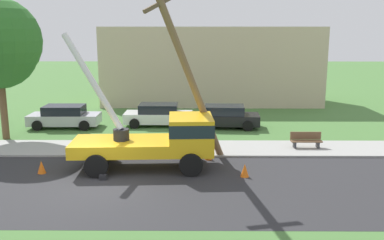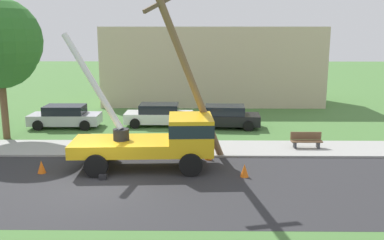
{
  "view_description": "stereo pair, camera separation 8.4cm",
  "coord_description": "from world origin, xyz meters",
  "px_view_note": "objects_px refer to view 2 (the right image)",
  "views": [
    {
      "loc": [
        3.79,
        -15.77,
        5.99
      ],
      "look_at": [
        3.65,
        3.71,
        1.9
      ],
      "focal_mm": 39.27,
      "sensor_mm": 36.0,
      "label": 1
    },
    {
      "loc": [
        3.88,
        -15.77,
        5.99
      ],
      "look_at": [
        3.65,
        3.71,
        1.9
      ],
      "focal_mm": 39.27,
      "sensor_mm": 36.0,
      "label": 2
    }
  ],
  "objects_px": {
    "traffic_cone_curbside": "(208,154)",
    "parked_sedan_white": "(159,115)",
    "traffic_cone_behind": "(41,167)",
    "park_bench": "(306,141)",
    "utility_truck": "(162,137)",
    "parked_sedan_black": "(225,117)",
    "parked_sedan_silver": "(65,116)",
    "leaning_utility_pole": "(188,73)",
    "traffic_cone_ahead": "(244,170)"
  },
  "relations": [
    {
      "from": "traffic_cone_curbside",
      "to": "parked_sedan_white",
      "type": "height_order",
      "value": "parked_sedan_white"
    },
    {
      "from": "traffic_cone_behind",
      "to": "park_bench",
      "type": "distance_m",
      "value": 13.01
    },
    {
      "from": "traffic_cone_behind",
      "to": "traffic_cone_curbside",
      "type": "relative_size",
      "value": 1.0
    },
    {
      "from": "utility_truck",
      "to": "park_bench",
      "type": "relative_size",
      "value": 4.3
    },
    {
      "from": "traffic_cone_curbside",
      "to": "parked_sedan_white",
      "type": "xyz_separation_m",
      "value": [
        -3.02,
        7.46,
        0.43
      ]
    },
    {
      "from": "parked_sedan_black",
      "to": "traffic_cone_curbside",
      "type": "bearing_deg",
      "value": -100.06
    },
    {
      "from": "traffic_cone_behind",
      "to": "parked_sedan_white",
      "type": "height_order",
      "value": "parked_sedan_white"
    },
    {
      "from": "traffic_cone_behind",
      "to": "parked_sedan_black",
      "type": "relative_size",
      "value": 0.12
    },
    {
      "from": "utility_truck",
      "to": "parked_sedan_silver",
      "type": "height_order",
      "value": "utility_truck"
    },
    {
      "from": "utility_truck",
      "to": "traffic_cone_behind",
      "type": "height_order",
      "value": "utility_truck"
    },
    {
      "from": "leaning_utility_pole",
      "to": "parked_sedan_black",
      "type": "bearing_deg",
      "value": 73.83
    },
    {
      "from": "utility_truck",
      "to": "traffic_cone_curbside",
      "type": "xyz_separation_m",
      "value": [
        2.13,
        1.22,
        -1.13
      ]
    },
    {
      "from": "parked_sedan_silver",
      "to": "park_bench",
      "type": "distance_m",
      "value": 14.98
    },
    {
      "from": "utility_truck",
      "to": "parked_sedan_white",
      "type": "bearing_deg",
      "value": 95.86
    },
    {
      "from": "parked_sedan_silver",
      "to": "traffic_cone_curbside",
      "type": "bearing_deg",
      "value": -37.38
    },
    {
      "from": "park_bench",
      "to": "traffic_cone_behind",
      "type": "bearing_deg",
      "value": -162.53
    },
    {
      "from": "utility_truck",
      "to": "traffic_cone_curbside",
      "type": "distance_m",
      "value": 2.7
    },
    {
      "from": "utility_truck",
      "to": "parked_sedan_white",
      "type": "distance_m",
      "value": 8.76
    },
    {
      "from": "leaning_utility_pole",
      "to": "traffic_cone_behind",
      "type": "height_order",
      "value": "leaning_utility_pole"
    },
    {
      "from": "parked_sedan_silver",
      "to": "parked_sedan_white",
      "type": "distance_m",
      "value": 5.99
    },
    {
      "from": "traffic_cone_behind",
      "to": "traffic_cone_curbside",
      "type": "bearing_deg",
      "value": 15.76
    },
    {
      "from": "utility_truck",
      "to": "park_bench",
      "type": "distance_m",
      "value": 7.94
    },
    {
      "from": "leaning_utility_pole",
      "to": "park_bench",
      "type": "height_order",
      "value": "leaning_utility_pole"
    },
    {
      "from": "parked_sedan_white",
      "to": "parked_sedan_black",
      "type": "distance_m",
      "value": 4.28
    },
    {
      "from": "traffic_cone_behind",
      "to": "parked_sedan_silver",
      "type": "height_order",
      "value": "parked_sedan_silver"
    },
    {
      "from": "park_bench",
      "to": "traffic_cone_curbside",
      "type": "bearing_deg",
      "value": -160.15
    },
    {
      "from": "traffic_cone_curbside",
      "to": "parked_sedan_silver",
      "type": "height_order",
      "value": "parked_sedan_silver"
    },
    {
      "from": "traffic_cone_behind",
      "to": "park_bench",
      "type": "relative_size",
      "value": 0.35
    },
    {
      "from": "traffic_cone_ahead",
      "to": "parked_sedan_black",
      "type": "bearing_deg",
      "value": 91.43
    },
    {
      "from": "parked_sedan_silver",
      "to": "traffic_cone_behind",
      "type": "bearing_deg",
      "value": -79.2
    },
    {
      "from": "traffic_cone_behind",
      "to": "parked_sedan_white",
      "type": "bearing_deg",
      "value": 65.87
    },
    {
      "from": "parked_sedan_white",
      "to": "traffic_cone_ahead",
      "type": "bearing_deg",
      "value": -65.66
    },
    {
      "from": "traffic_cone_curbside",
      "to": "park_bench",
      "type": "bearing_deg",
      "value": 19.85
    },
    {
      "from": "traffic_cone_curbside",
      "to": "park_bench",
      "type": "xyz_separation_m",
      "value": [
        5.13,
        1.85,
        0.18
      ]
    },
    {
      "from": "traffic_cone_ahead",
      "to": "parked_sedan_silver",
      "type": "relative_size",
      "value": 0.13
    },
    {
      "from": "traffic_cone_curbside",
      "to": "parked_sedan_black",
      "type": "bearing_deg",
      "value": 79.94
    },
    {
      "from": "traffic_cone_behind",
      "to": "utility_truck",
      "type": "bearing_deg",
      "value": 9.17
    },
    {
      "from": "traffic_cone_curbside",
      "to": "parked_sedan_black",
      "type": "height_order",
      "value": "parked_sedan_black"
    },
    {
      "from": "parked_sedan_silver",
      "to": "parked_sedan_white",
      "type": "xyz_separation_m",
      "value": [
        5.96,
        0.6,
        0.0
      ]
    },
    {
      "from": "leaning_utility_pole",
      "to": "traffic_cone_behind",
      "type": "distance_m",
      "value": 7.59
    },
    {
      "from": "utility_truck",
      "to": "parked_sedan_black",
      "type": "bearing_deg",
      "value": 67.56
    },
    {
      "from": "parked_sedan_silver",
      "to": "park_bench",
      "type": "relative_size",
      "value": 2.77
    },
    {
      "from": "traffic_cone_behind",
      "to": "parked_sedan_silver",
      "type": "distance_m",
      "value": 9.09
    },
    {
      "from": "leaning_utility_pole",
      "to": "traffic_cone_behind",
      "type": "bearing_deg",
      "value": -167.12
    },
    {
      "from": "leaning_utility_pole",
      "to": "traffic_cone_curbside",
      "type": "height_order",
      "value": "leaning_utility_pole"
    },
    {
      "from": "traffic_cone_behind",
      "to": "traffic_cone_curbside",
      "type": "height_order",
      "value": "same"
    },
    {
      "from": "parked_sedan_silver",
      "to": "park_bench",
      "type": "bearing_deg",
      "value": -19.54
    },
    {
      "from": "parked_sedan_black",
      "to": "parked_sedan_white",
      "type": "bearing_deg",
      "value": 172.39
    },
    {
      "from": "traffic_cone_ahead",
      "to": "traffic_cone_behind",
      "type": "height_order",
      "value": "same"
    },
    {
      "from": "utility_truck",
      "to": "parked_sedan_silver",
      "type": "bearing_deg",
      "value": 130.29
    }
  ]
}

